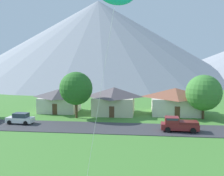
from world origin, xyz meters
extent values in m
cube|color=#38383D|center=(0.00, 30.99, 0.04)|extent=(160.00, 7.02, 0.08)
cone|color=gray|center=(-30.93, 140.61, 16.69)|extent=(128.96, 128.96, 33.39)
cone|color=slate|center=(-11.58, 126.30, 10.28)|extent=(113.88, 113.88, 20.55)
cone|color=#8E939E|center=(-19.78, 131.88, 19.68)|extent=(134.42, 134.42, 39.35)
cube|color=beige|center=(-1.40, 42.15, 1.61)|extent=(7.35, 7.15, 3.23)
pyramid|color=#564C51|center=(-1.40, 42.15, 4.11)|extent=(7.94, 7.72, 1.77)
cube|color=brown|center=(-1.40, 38.56, 1.00)|extent=(0.90, 0.06, 2.00)
cube|color=beige|center=(-12.18, 43.02, 1.43)|extent=(7.09, 6.05, 2.86)
pyramid|color=#474247|center=(-12.18, 43.02, 3.65)|extent=(7.66, 6.53, 1.57)
cube|color=brown|center=(-12.18, 39.98, 1.00)|extent=(0.90, 0.06, 2.00)
cube|color=beige|center=(9.97, 43.77, 1.56)|extent=(8.63, 7.96, 3.12)
pyramid|color=brown|center=(9.97, 43.77, 3.98)|extent=(9.32, 8.60, 1.72)
cube|color=brown|center=(9.97, 39.77, 1.00)|extent=(0.90, 0.06, 2.00)
cylinder|color=#4C3823|center=(14.25, 39.45, 1.12)|extent=(0.44, 0.44, 2.23)
sphere|color=#3D7F33|center=(14.25, 39.45, 4.52)|extent=(6.11, 6.11, 6.11)
cylinder|color=#4C3823|center=(-7.49, 37.67, 1.52)|extent=(0.44, 0.44, 3.03)
sphere|color=#286623|center=(-7.49, 37.67, 5.18)|extent=(5.73, 5.73, 5.73)
cube|color=white|center=(-15.14, 32.04, 0.68)|extent=(4.27, 1.97, 0.80)
cube|color=#2D3847|center=(-14.99, 32.03, 1.42)|extent=(2.26, 1.67, 0.68)
cylinder|color=black|center=(-16.53, 31.17, 0.40)|extent=(0.65, 0.27, 0.64)
cylinder|color=black|center=(-16.45, 33.01, 0.40)|extent=(0.65, 0.27, 0.64)
cylinder|color=black|center=(-13.83, 31.06, 0.40)|extent=(0.65, 0.27, 0.64)
cylinder|color=black|center=(-13.76, 32.90, 0.40)|extent=(0.65, 0.27, 0.64)
cube|color=maroon|center=(9.28, 30.25, 0.75)|extent=(5.23, 2.09, 0.84)
cube|color=maroon|center=(8.18, 30.27, 1.62)|extent=(1.93, 1.87, 0.90)
cube|color=#2D3847|center=(8.18, 30.27, 1.89)|extent=(1.65, 1.91, 0.28)
cube|color=maroon|center=(10.43, 30.23, 1.35)|extent=(2.73, 2.01, 0.36)
cylinder|color=black|center=(7.57, 29.26, 0.46)|extent=(0.76, 0.29, 0.76)
cylinder|color=black|center=(7.60, 31.30, 0.46)|extent=(0.76, 0.29, 0.76)
cylinder|color=black|center=(10.96, 29.20, 0.46)|extent=(0.76, 0.29, 0.76)
cylinder|color=black|center=(11.00, 31.24, 0.46)|extent=(0.76, 0.29, 0.76)
cylinder|color=silver|center=(1.36, 10.40, 8.34)|extent=(1.94, 2.42, 13.58)
camera|label=1|loc=(4.50, -9.20, 10.12)|focal=44.85mm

